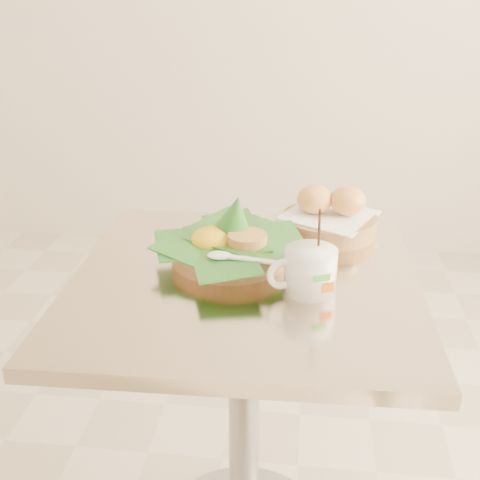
# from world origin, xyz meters

# --- Properties ---
(cafe_table) EXTENTS (0.72, 0.72, 0.75)m
(cafe_table) POSITION_xyz_m (0.09, -0.04, 0.53)
(cafe_table) COLOR gray
(cafe_table) RESTS_ON floor
(rice_basket) EXTENTS (0.31, 0.31, 0.16)m
(rice_basket) POSITION_xyz_m (0.05, 0.04, 0.79)
(rice_basket) COLOR #AA7448
(rice_basket) RESTS_ON cafe_table
(bread_basket) EXTENTS (0.25, 0.25, 0.11)m
(bread_basket) POSITION_xyz_m (0.27, 0.21, 0.79)
(bread_basket) COLOR #AA7448
(bread_basket) RESTS_ON cafe_table
(coffee_mug) EXTENTS (0.13, 0.11, 0.17)m
(coffee_mug) POSITION_xyz_m (0.22, -0.09, 0.80)
(coffee_mug) COLOR white
(coffee_mug) RESTS_ON cafe_table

